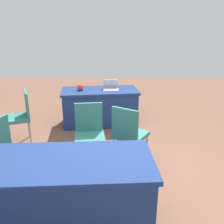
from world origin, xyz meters
The scene contains 9 objects.
ground_plane centered at (0.00, 0.00, 0.00)m, with size 14.40×14.40×0.00m, color brown.
table_foreground centered at (0.49, -2.03, 0.38)m, with size 1.70×0.97×0.76m.
table_mid_right centered at (0.63, 0.86, 0.38)m, with size 1.81×0.95×0.76m.
chair_near_front centered at (1.86, -1.07, 0.55)m, with size 0.58×0.58×0.96m.
chair_tucked_left centered at (0.54, -0.34, 0.55)m, with size 0.50×0.50×0.95m.
chair_by_pillar centered at (-0.05, -0.33, 0.54)m, with size 0.61×0.61×0.95m.
laptop_silver centered at (0.26, -2.06, 0.80)m, with size 0.33×0.31×0.21m.
yarn_ball centered at (0.90, -1.98, 0.83)m, with size 0.13×0.13×0.13m, color #B2382D.
scissors_red centered at (0.14, -2.09, 0.77)m, with size 0.18×0.04×0.01m, color red.
Camera 1 is at (0.14, 2.97, 2.02)m, focal length 38.68 mm.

